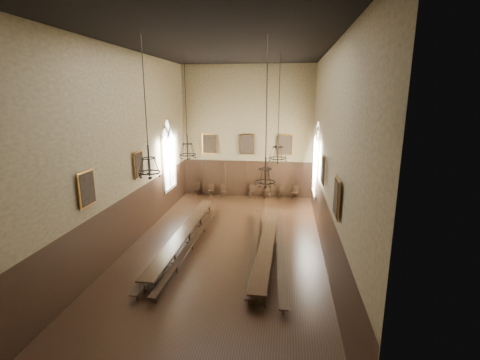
% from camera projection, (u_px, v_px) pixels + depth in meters
% --- Properties ---
extents(floor, '(9.00, 18.00, 0.02)m').
position_uv_depth(floor, '(225.00, 249.00, 16.16)').
color(floor, black).
rests_on(floor, ground).
extents(ceiling, '(9.00, 18.00, 0.02)m').
position_uv_depth(ceiling, '(223.00, 43.00, 14.04)').
color(ceiling, black).
rests_on(ceiling, ground).
extents(wall_back, '(9.00, 0.02, 9.00)m').
position_uv_depth(wall_back, '(247.00, 133.00, 23.78)').
color(wall_back, '#8D7C56').
rests_on(wall_back, ground).
extents(wall_front, '(9.00, 0.02, 9.00)m').
position_uv_depth(wall_front, '(137.00, 232.00, 6.42)').
color(wall_front, '#8D7C56').
rests_on(wall_front, ground).
extents(wall_left, '(0.02, 18.00, 9.00)m').
position_uv_depth(wall_left, '(126.00, 152.00, 15.68)').
color(wall_left, '#8D7C56').
rests_on(wall_left, ground).
extents(wall_right, '(0.02, 18.00, 9.00)m').
position_uv_depth(wall_right, '(330.00, 156.00, 14.52)').
color(wall_right, '#8D7C56').
rests_on(wall_right, ground).
extents(wainscot_panelling, '(9.00, 18.00, 2.50)m').
position_uv_depth(wainscot_panelling, '(225.00, 224.00, 15.87)').
color(wainscot_panelling, black).
rests_on(wainscot_panelling, floor).
extents(table_left, '(0.73, 9.57, 0.75)m').
position_uv_depth(table_left, '(185.00, 237.00, 16.58)').
color(table_left, black).
rests_on(table_left, floor).
extents(table_right, '(0.82, 9.13, 0.71)m').
position_uv_depth(table_right, '(267.00, 246.00, 15.62)').
color(table_right, black).
rests_on(table_right, floor).
extents(bench_left_outer, '(0.76, 9.48, 0.43)m').
position_uv_depth(bench_left_outer, '(171.00, 242.00, 16.28)').
color(bench_left_outer, black).
rests_on(bench_left_outer, floor).
extents(bench_left_inner, '(0.53, 9.36, 0.42)m').
position_uv_depth(bench_left_inner, '(192.00, 244.00, 16.04)').
color(bench_left_inner, black).
rests_on(bench_left_inner, floor).
extents(bench_right_inner, '(0.70, 9.38, 0.42)m').
position_uv_depth(bench_right_inner, '(255.00, 245.00, 16.00)').
color(bench_right_inner, black).
rests_on(bench_right_inner, floor).
extents(bench_right_outer, '(0.73, 10.16, 0.46)m').
position_uv_depth(bench_right_outer, '(280.00, 246.00, 15.78)').
color(bench_right_outer, black).
rests_on(bench_right_outer, floor).
extents(chair_0, '(0.50, 0.50, 0.94)m').
position_uv_depth(chair_0, '(196.00, 192.00, 24.78)').
color(chair_0, black).
rests_on(chair_0, floor).
extents(chair_1, '(0.43, 0.43, 0.86)m').
position_uv_depth(chair_1, '(211.00, 193.00, 24.64)').
color(chair_1, black).
rests_on(chair_1, floor).
extents(chair_2, '(0.48, 0.48, 0.88)m').
position_uv_depth(chair_2, '(224.00, 193.00, 24.59)').
color(chair_2, black).
rests_on(chair_2, floor).
extents(chair_4, '(0.47, 0.47, 0.99)m').
position_uv_depth(chair_4, '(253.00, 194.00, 24.28)').
color(chair_4, black).
rests_on(chair_4, floor).
extents(chair_5, '(0.49, 0.49, 0.91)m').
position_uv_depth(chair_5, '(268.00, 195.00, 24.08)').
color(chair_5, black).
rests_on(chair_5, floor).
extents(chair_6, '(0.45, 0.45, 0.91)m').
position_uv_depth(chair_6, '(282.00, 195.00, 24.01)').
color(chair_6, black).
rests_on(chair_6, floor).
extents(chair_7, '(0.54, 0.54, 0.98)m').
position_uv_depth(chair_7, '(295.00, 195.00, 23.93)').
color(chair_7, black).
rests_on(chair_7, floor).
extents(chandelier_back_left, '(0.84, 0.84, 5.07)m').
position_uv_depth(chandelier_back_left, '(187.00, 148.00, 17.34)').
color(chandelier_back_left, black).
rests_on(chandelier_back_left, ceiling).
extents(chandelier_back_right, '(0.88, 0.88, 5.27)m').
position_uv_depth(chandelier_back_right, '(278.00, 152.00, 17.45)').
color(chandelier_back_right, black).
rests_on(chandelier_back_right, ceiling).
extents(chandelier_front_left, '(0.82, 0.82, 4.95)m').
position_uv_depth(chandelier_front_left, '(149.00, 163.00, 12.76)').
color(chandelier_front_left, black).
rests_on(chandelier_front_left, ceiling).
extents(chandelier_front_right, '(0.75, 0.75, 5.26)m').
position_uv_depth(chandelier_front_right, '(265.00, 171.00, 12.64)').
color(chandelier_front_right, black).
rests_on(chandelier_front_right, ceiling).
extents(portrait_back_0, '(1.10, 0.12, 1.40)m').
position_uv_depth(portrait_back_0, '(210.00, 144.00, 24.18)').
color(portrait_back_0, '#B0742A').
rests_on(portrait_back_0, wall_back).
extents(portrait_back_1, '(1.10, 0.12, 1.40)m').
position_uv_depth(portrait_back_1, '(247.00, 144.00, 23.84)').
color(portrait_back_1, '#B0742A').
rests_on(portrait_back_1, wall_back).
extents(portrait_back_2, '(1.10, 0.12, 1.40)m').
position_uv_depth(portrait_back_2, '(285.00, 145.00, 23.51)').
color(portrait_back_2, '#B0742A').
rests_on(portrait_back_2, wall_back).
extents(portrait_left_0, '(0.12, 1.00, 1.30)m').
position_uv_depth(portrait_left_0, '(139.00, 165.00, 16.82)').
color(portrait_left_0, '#B0742A').
rests_on(portrait_left_0, wall_left).
extents(portrait_left_1, '(0.12, 1.00, 1.30)m').
position_uv_depth(portrait_left_1, '(87.00, 189.00, 12.48)').
color(portrait_left_1, '#B0742A').
rests_on(portrait_left_1, wall_left).
extents(portrait_right_0, '(0.12, 1.00, 1.30)m').
position_uv_depth(portrait_right_0, '(323.00, 170.00, 15.69)').
color(portrait_right_0, '#B0742A').
rests_on(portrait_right_0, wall_right).
extents(portrait_right_1, '(0.12, 1.00, 1.30)m').
position_uv_depth(portrait_right_1, '(337.00, 198.00, 11.35)').
color(portrait_right_1, '#B0742A').
rests_on(portrait_right_1, wall_right).
extents(window_right, '(0.20, 2.20, 4.60)m').
position_uv_depth(window_right, '(316.00, 159.00, 20.09)').
color(window_right, white).
rests_on(window_right, wall_right).
extents(window_left, '(0.20, 2.20, 4.60)m').
position_uv_depth(window_left, '(169.00, 155.00, 21.23)').
color(window_left, white).
rests_on(window_left, wall_left).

